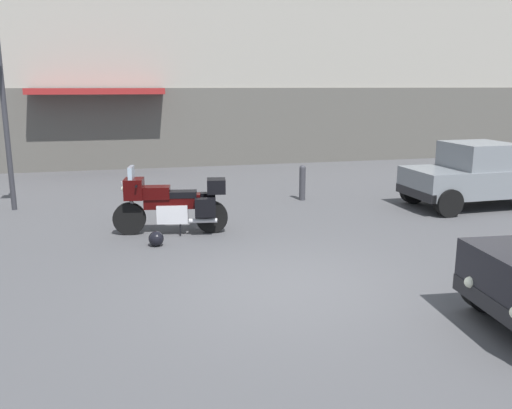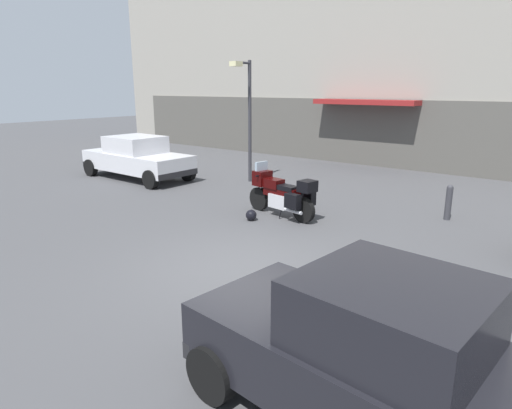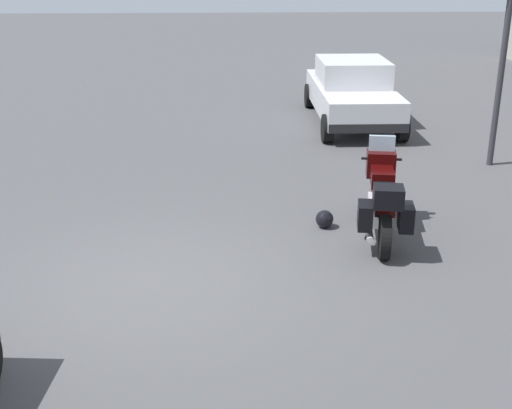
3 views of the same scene
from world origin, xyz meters
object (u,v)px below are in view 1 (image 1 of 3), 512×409
at_px(motorcycle, 173,203).
at_px(helmet, 156,239).
at_px(streetlamp_curbside, 2,99).
at_px(bollard_curbside, 302,181).
at_px(car_compact_side, 477,175).

distance_m(motorcycle, helmet, 1.00).
relative_size(motorcycle, helmet, 8.05).
relative_size(motorcycle, streetlamp_curbside, 0.54).
bearing_deg(bollard_curbside, car_compact_side, -24.08).
bearing_deg(helmet, motorcycle, 64.00).
relative_size(streetlamp_curbside, bollard_curbside, 4.57).
relative_size(motorcycle, bollard_curbside, 2.46).
xyz_separation_m(motorcycle, streetlamp_curbside, (-3.50, 2.83, 1.97)).
height_order(streetlamp_curbside, bollard_curbside, streetlamp_curbside).
height_order(motorcycle, bollard_curbside, motorcycle).
bearing_deg(helmet, bollard_curbside, 39.33).
xyz_separation_m(helmet, bollard_curbside, (3.89, 3.19, 0.34)).
bearing_deg(bollard_curbside, motorcycle, -145.63).
bearing_deg(car_compact_side, motorcycle, -175.97).
bearing_deg(streetlamp_curbside, car_compact_side, -11.20).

